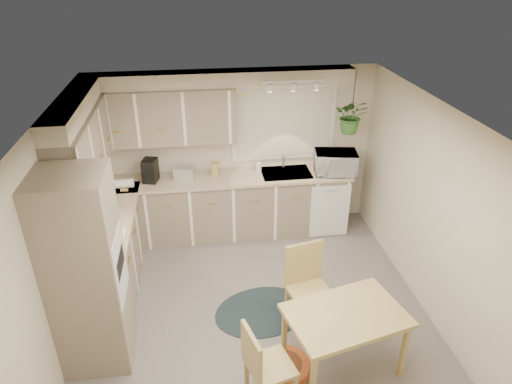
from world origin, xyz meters
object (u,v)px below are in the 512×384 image
at_px(chair_left, 271,364).
at_px(chair_back, 311,291).
at_px(dining_table, 343,341).
at_px(microwave, 336,160).
at_px(pet_bed, 285,367).
at_px(braided_rug, 262,311).

height_order(chair_left, chair_back, chair_back).
bearing_deg(dining_table, microwave, 76.21).
bearing_deg(chair_left, pet_bed, 129.14).
distance_m(chair_left, chair_back, 1.06).
relative_size(dining_table, chair_left, 1.26).
height_order(pet_bed, microwave, microwave).
bearing_deg(chair_back, pet_bed, 44.05).
relative_size(pet_bed, microwave, 0.86).
bearing_deg(braided_rug, dining_table, -53.20).
relative_size(dining_table, microwave, 1.90).
distance_m(braided_rug, microwave, 2.41).
xyz_separation_m(dining_table, pet_bed, (-0.58, 0.00, -0.29)).
height_order(chair_back, pet_bed, chair_back).
bearing_deg(pet_bed, chair_back, 56.69).
relative_size(braided_rug, pet_bed, 2.23).
xyz_separation_m(dining_table, chair_back, (-0.18, 0.61, 0.14)).
xyz_separation_m(braided_rug, pet_bed, (0.09, -0.90, 0.05)).
relative_size(chair_left, microwave, 1.51).
xyz_separation_m(braided_rug, microwave, (1.31, 1.68, 1.13)).
distance_m(chair_left, braided_rug, 1.26).
bearing_deg(chair_back, dining_table, 94.30).
bearing_deg(chair_left, dining_table, 93.79).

